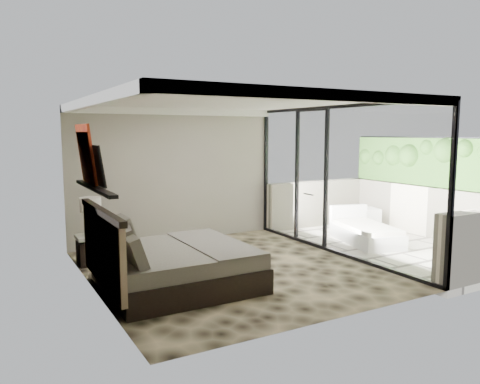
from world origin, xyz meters
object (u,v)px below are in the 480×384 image
bed (170,264)px  ottoman (367,218)px  lounger (365,232)px  nightstand (91,251)px  table_lamp (91,211)px

bed → ottoman: (5.68, 1.77, -0.11)m
lounger → nightstand: bearing=-176.6°
bed → ottoman: bearing=17.3°
table_lamp → ottoman: size_ratio=1.35×
table_lamp → ottoman: 6.47m
bed → ottoman: bed is taller
table_lamp → bed: bearing=-67.4°
nightstand → ottoman: size_ratio=0.96×
nightstand → lounger: size_ratio=0.25×
nightstand → lounger: 5.51m
bed → table_lamp: (-0.76, 1.82, 0.59)m
ottoman → nightstand: bearing=179.2°
nightstand → table_lamp: table_lamp is taller
nightstand → lounger: (5.39, -1.10, -0.03)m
nightstand → table_lamp: size_ratio=0.71×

